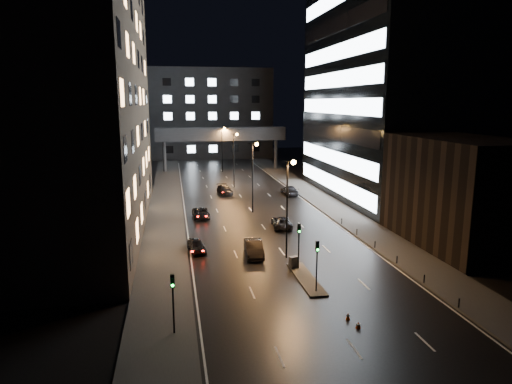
% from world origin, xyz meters
% --- Properties ---
extents(ground, '(160.00, 160.00, 0.00)m').
position_xyz_m(ground, '(0.00, 40.00, 0.00)').
color(ground, black).
rests_on(ground, ground).
extents(sidewalk_left, '(5.00, 110.00, 0.15)m').
position_xyz_m(sidewalk_left, '(-12.50, 35.00, 0.07)').
color(sidewalk_left, '#383533').
rests_on(sidewalk_left, ground).
extents(sidewalk_right, '(5.00, 110.00, 0.15)m').
position_xyz_m(sidewalk_right, '(12.50, 35.00, 0.07)').
color(sidewalk_right, '#383533').
rests_on(sidewalk_right, ground).
extents(building_left, '(15.00, 48.00, 40.00)m').
position_xyz_m(building_left, '(-22.50, 24.00, 20.00)').
color(building_left, '#2D2319').
rests_on(building_left, ground).
extents(building_right_low, '(10.00, 18.00, 12.00)m').
position_xyz_m(building_right_low, '(20.00, 9.00, 6.00)').
color(building_right_low, black).
rests_on(building_right_low, ground).
extents(building_right_glass, '(20.00, 36.00, 45.00)m').
position_xyz_m(building_right_glass, '(25.00, 36.00, 22.50)').
color(building_right_glass, black).
rests_on(building_right_glass, ground).
extents(building_far, '(34.00, 14.00, 25.00)m').
position_xyz_m(building_far, '(0.00, 98.00, 12.50)').
color(building_far, '#333335').
rests_on(building_far, ground).
extents(skybridge, '(30.00, 3.00, 10.00)m').
position_xyz_m(skybridge, '(0.00, 70.00, 8.34)').
color(skybridge, '#333335').
rests_on(skybridge, ground).
extents(median_island, '(1.60, 8.00, 0.15)m').
position_xyz_m(median_island, '(0.30, 2.00, 0.07)').
color(median_island, '#383533').
rests_on(median_island, ground).
extents(traffic_signal_near, '(0.28, 0.34, 4.40)m').
position_xyz_m(traffic_signal_near, '(0.30, 4.49, 3.09)').
color(traffic_signal_near, black).
rests_on(traffic_signal_near, median_island).
extents(traffic_signal_far, '(0.28, 0.34, 4.40)m').
position_xyz_m(traffic_signal_far, '(0.30, -1.01, 3.09)').
color(traffic_signal_far, black).
rests_on(traffic_signal_far, median_island).
extents(traffic_signal_corner, '(0.28, 0.34, 4.40)m').
position_xyz_m(traffic_signal_corner, '(-11.50, -6.01, 2.94)').
color(traffic_signal_corner, black).
rests_on(traffic_signal_corner, ground).
extents(bollard_row, '(0.12, 25.12, 0.90)m').
position_xyz_m(bollard_row, '(10.20, 6.50, 0.45)').
color(bollard_row, black).
rests_on(bollard_row, ground).
extents(streetlight_near, '(1.45, 0.50, 10.15)m').
position_xyz_m(streetlight_near, '(0.16, 8.00, 6.50)').
color(streetlight_near, black).
rests_on(streetlight_near, ground).
extents(streetlight_mid_a, '(1.45, 0.50, 10.15)m').
position_xyz_m(streetlight_mid_a, '(0.16, 28.00, 6.50)').
color(streetlight_mid_a, black).
rests_on(streetlight_mid_a, ground).
extents(streetlight_mid_b, '(1.45, 0.50, 10.15)m').
position_xyz_m(streetlight_mid_b, '(0.16, 48.00, 6.50)').
color(streetlight_mid_b, black).
rests_on(streetlight_mid_b, ground).
extents(streetlight_far, '(1.45, 0.50, 10.15)m').
position_xyz_m(streetlight_far, '(0.16, 68.00, 6.50)').
color(streetlight_far, black).
rests_on(streetlight_far, ground).
extents(car_away_a, '(2.13, 4.16, 1.35)m').
position_xyz_m(car_away_a, '(-9.00, 11.69, 0.68)').
color(car_away_a, black).
rests_on(car_away_a, ground).
extents(car_away_b, '(2.10, 5.09, 1.64)m').
position_xyz_m(car_away_b, '(-3.20, 9.23, 0.82)').
color(car_away_b, black).
rests_on(car_away_b, ground).
extents(car_away_c, '(2.38, 4.80, 1.31)m').
position_xyz_m(car_away_c, '(-7.59, 26.16, 0.65)').
color(car_away_c, black).
rests_on(car_away_c, ground).
extents(car_away_d, '(2.66, 5.34, 1.49)m').
position_xyz_m(car_away_d, '(-2.45, 42.14, 0.75)').
color(car_away_d, black).
rests_on(car_away_d, ground).
extents(car_toward_a, '(2.75, 5.13, 1.37)m').
position_xyz_m(car_toward_a, '(2.24, 19.48, 0.68)').
color(car_toward_a, black).
rests_on(car_toward_a, ground).
extents(car_toward_b, '(2.28, 5.30, 1.52)m').
position_xyz_m(car_toward_b, '(8.51, 39.57, 0.76)').
color(car_toward_b, black).
rests_on(car_toward_b, ground).
extents(utility_cabinet, '(0.97, 0.74, 1.09)m').
position_xyz_m(utility_cabinet, '(-0.10, 4.80, 0.69)').
color(utility_cabinet, '#454547').
rests_on(utility_cabinet, median_island).
extents(cone_a, '(0.39, 0.39, 0.57)m').
position_xyz_m(cone_a, '(1.13, -6.04, 0.28)').
color(cone_a, orange).
rests_on(cone_a, ground).
extents(cone_b, '(0.52, 0.52, 0.45)m').
position_xyz_m(cone_b, '(1.38, -7.38, 0.22)').
color(cone_b, '#EC4C0C').
rests_on(cone_b, ground).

